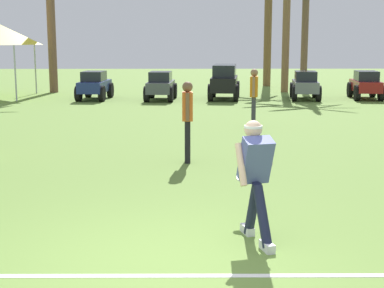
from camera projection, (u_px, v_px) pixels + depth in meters
ground_plane at (165, 268)px, 6.16m from camera, size 80.00×80.00×0.00m
field_line_paint at (164, 276)px, 5.94m from camera, size 18.02×0.26×0.01m
frisbee_thrower at (256, 174)px, 6.88m from camera, size 0.47×1.12×1.43m
frisbee_in_flight at (246, 177)px, 7.76m from camera, size 0.29×0.29×0.09m
teammate_near_sideline at (254, 92)px, 15.70m from camera, size 0.25×0.50×1.56m
teammate_deep at (188, 114)px, 11.21m from camera, size 0.20×0.49×1.56m
parked_car_slot_a at (95, 85)px, 22.83m from camera, size 1.25×2.27×1.10m
parked_car_slot_b at (161, 85)px, 22.61m from camera, size 1.24×2.26×1.10m
parked_car_slot_c at (224, 81)px, 22.95m from camera, size 1.40×2.50×1.34m
parked_car_slot_d at (305, 85)px, 22.88m from camera, size 1.34×2.30×1.10m
parked_car_slot_e at (366, 85)px, 23.03m from camera, size 1.29×2.28×1.10m
palm_tree_far_left at (50, 3)px, 25.24m from camera, size 2.79×3.20×6.75m
palm_tree_left_of_centre at (269, 9)px, 28.66m from camera, size 3.33×3.30×6.51m
palm_tree_right_of_centre at (286, 22)px, 25.45m from camera, size 3.54×3.20×5.07m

